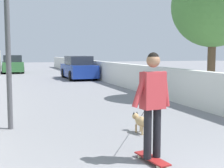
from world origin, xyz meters
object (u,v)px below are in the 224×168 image
at_px(tree_right_mid, 213,6).
at_px(person_skateboarder, 153,97).
at_px(dog, 141,121).
at_px(car_far, 13,65).
at_px(skateboard, 152,159).
at_px(car_near, 79,68).

bearing_deg(tree_right_mid, person_skateboarder, 136.70).
bearing_deg(dog, tree_right_mid, -51.34).
bearing_deg(tree_right_mid, car_far, 19.28).
xyz_separation_m(skateboard, car_near, (16.29, -2.51, 0.65)).
bearing_deg(person_skateboarder, car_far, 3.65).
distance_m(tree_right_mid, skateboard, 8.13).
bearing_deg(skateboard, car_near, -8.75).
bearing_deg(person_skateboarder, dog, -18.52).
relative_size(tree_right_mid, car_near, 1.16).
bearing_deg(person_skateboarder, skateboard, 10.62).
relative_size(car_near, car_far, 1.10).
height_order(skateboard, car_far, car_far).
bearing_deg(car_near, skateboard, 171.25).
distance_m(dog, car_far, 22.59).
relative_size(tree_right_mid, car_far, 1.27).
distance_m(skateboard, car_near, 16.50).
bearing_deg(car_near, dog, 172.52).
relative_size(skateboard, car_far, 0.21).
xyz_separation_m(tree_right_mid, car_far, (18.91, 6.61, -2.76)).
relative_size(skateboard, car_near, 0.19).
bearing_deg(dog, car_near, -7.48).
height_order(skateboard, person_skateboarder, person_skateboarder).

